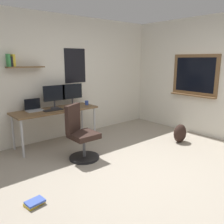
# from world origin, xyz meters

# --- Properties ---
(ground_plane) EXTENTS (5.20, 5.20, 0.00)m
(ground_plane) POSITION_xyz_m (0.00, 0.00, 0.00)
(ground_plane) COLOR #9E9384
(ground_plane) RESTS_ON ground
(wall_back) EXTENTS (5.00, 0.30, 2.60)m
(wall_back) POSITION_xyz_m (-0.00, 2.45, 1.30)
(wall_back) COLOR silver
(wall_back) RESTS_ON ground
(desk) EXTENTS (1.66, 0.61, 0.72)m
(desk) POSITION_xyz_m (-0.40, 2.06, 0.66)
(desk) COLOR brown
(desk) RESTS_ON ground
(office_chair) EXTENTS (0.55, 0.56, 0.95)m
(office_chair) POSITION_xyz_m (-0.42, 1.14, 0.41)
(office_chair) COLOR black
(office_chair) RESTS_ON ground
(laptop) EXTENTS (0.31, 0.21, 0.23)m
(laptop) POSITION_xyz_m (-0.78, 2.21, 0.78)
(laptop) COLOR #ADAFB5
(laptop) RESTS_ON desk
(monitor_primary) EXTENTS (0.46, 0.17, 0.46)m
(monitor_primary) POSITION_xyz_m (-0.36, 2.16, 0.99)
(monitor_primary) COLOR #38383D
(monitor_primary) RESTS_ON desk
(monitor_secondary) EXTENTS (0.46, 0.17, 0.46)m
(monitor_secondary) POSITION_xyz_m (0.06, 2.16, 0.99)
(monitor_secondary) COLOR #38383D
(monitor_secondary) RESTS_ON desk
(keyboard) EXTENTS (0.37, 0.13, 0.02)m
(keyboard) POSITION_xyz_m (-0.49, 1.99, 0.73)
(keyboard) COLOR black
(keyboard) RESTS_ON desk
(computer_mouse) EXTENTS (0.10, 0.06, 0.03)m
(computer_mouse) POSITION_xyz_m (-0.21, 1.99, 0.74)
(computer_mouse) COLOR #262628
(computer_mouse) RESTS_ON desk
(coffee_mug) EXTENTS (0.08, 0.08, 0.09)m
(coffee_mug) POSITION_xyz_m (0.33, 2.04, 0.77)
(coffee_mug) COLOR #334CA5
(coffee_mug) RESTS_ON desk
(backpack) EXTENTS (0.32, 0.22, 0.38)m
(backpack) POSITION_xyz_m (1.60, 0.50, 0.19)
(backpack) COLOR black
(backpack) RESTS_ON ground
(book_stack_on_floor) EXTENTS (0.24, 0.20, 0.06)m
(book_stack_on_floor) POSITION_xyz_m (-1.58, 0.36, 0.03)
(book_stack_on_floor) COLOR gold
(book_stack_on_floor) RESTS_ON ground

